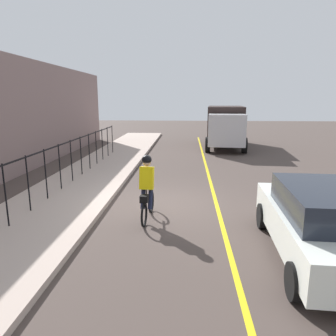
# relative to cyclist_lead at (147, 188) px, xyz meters

# --- Properties ---
(ground_plane) EXTENTS (80.00, 80.00, 0.00)m
(ground_plane) POSITION_rel_cyclist_lead_xyz_m (1.38, -0.42, -0.91)
(ground_plane) COLOR #4A3D38
(lane_line_centre) EXTENTS (36.00, 0.12, 0.01)m
(lane_line_centre) POSITION_rel_cyclist_lead_xyz_m (1.38, -2.02, -0.91)
(lane_line_centre) COLOR yellow
(lane_line_centre) RESTS_ON ground
(sidewalk) EXTENTS (40.00, 3.20, 0.15)m
(sidewalk) POSITION_rel_cyclist_lead_xyz_m (1.38, 2.98, -0.84)
(sidewalk) COLOR #B7A395
(sidewalk) RESTS_ON ground
(iron_fence) EXTENTS (15.65, 0.04, 1.60)m
(iron_fence) POSITION_rel_cyclist_lead_xyz_m (2.38, 3.38, 0.33)
(iron_fence) COLOR black
(iron_fence) RESTS_ON sidewalk
(cyclist_lead) EXTENTS (1.71, 0.38, 1.83)m
(cyclist_lead) POSITION_rel_cyclist_lead_xyz_m (0.00, 0.00, 0.00)
(cyclist_lead) COLOR black
(cyclist_lead) RESTS_ON ground
(patrol_sedan) EXTENTS (4.49, 2.10, 1.58)m
(patrol_sedan) POSITION_rel_cyclist_lead_xyz_m (-1.91, -3.81, -0.09)
(patrol_sedan) COLOR white
(patrol_sedan) RESTS_ON ground
(box_truck_background) EXTENTS (6.88, 2.99, 2.78)m
(box_truck_background) POSITION_rel_cyclist_lead_xyz_m (13.90, -3.69, 0.64)
(box_truck_background) COLOR #2D211E
(box_truck_background) RESTS_ON ground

